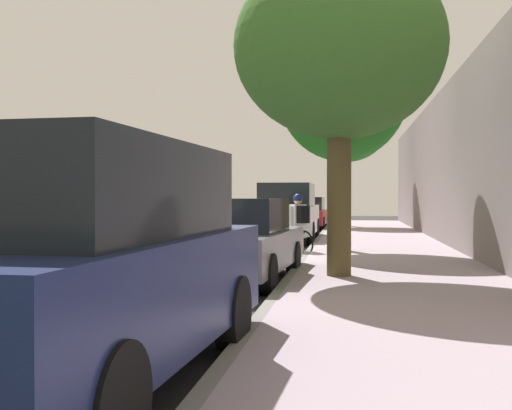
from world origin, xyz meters
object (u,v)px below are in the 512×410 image
Objects in this scene: parked_sedan_grey_mid at (238,241)px; street_tree_mid_block at (339,48)px; parked_sedan_red_farthest at (306,214)px; parked_suv_dark_blue_second at (85,262)px; bicycle_at_curb at (292,241)px; cyclist_with_backpack at (299,219)px; parked_suv_white_far at (288,212)px; street_tree_far_end at (343,92)px; street_tree_corner at (346,132)px.

street_tree_mid_block is (1.81, 0.02, 3.42)m from parked_sedan_grey_mid.
parked_suv_dark_blue_second is at bearing -90.28° from parked_sedan_red_farthest.
bicycle_at_curb is (0.47, -12.56, -0.39)m from parked_sedan_red_farthest.
bicycle_at_curb is 0.81m from cyclist_with_backpack.
parked_sedan_red_farthest is (0.11, 7.81, -0.27)m from parked_suv_white_far.
street_tree_mid_block is 5.30m from street_tree_far_end.
street_tree_mid_block is (1.80, -17.95, 3.42)m from parked_sedan_red_farthest.
street_tree_mid_block reaches higher than bicycle_at_curb.
street_tree_far_end reaches higher than parked_suv_dark_blue_second.
cyclist_with_backpack is at bearing -94.56° from street_tree_corner.
cyclist_with_backpack is at bearing -81.34° from parked_suv_white_far.
street_tree_corner is (1.33, 13.46, 4.20)m from bicycle_at_curb.
parked_suv_dark_blue_second reaches higher than parked_sedan_grey_mid.
street_tree_far_end reaches higher than bicycle_at_curb.
street_tree_corner is (1.91, 8.70, 3.54)m from parked_suv_white_far.
parked_suv_dark_blue_second and parked_suv_white_far have the same top height.
parked_sedan_grey_mid is 5.00m from cyclist_with_backpack.
street_tree_far_end is at bearing 18.87° from cyclist_with_backpack.
parked_sedan_grey_mid is at bearing -179.21° from street_tree_mid_block.
parked_suv_dark_blue_second is 6.48m from parked_sedan_grey_mid.
street_tree_mid_block reaches higher than parked_sedan_red_farthest.
parked_sedan_grey_mid is 6.63m from street_tree_far_end.
parked_suv_white_far is at bearing 100.65° from street_tree_mid_block.
parked_suv_dark_blue_second is at bearing -99.24° from street_tree_far_end.
bicycle_at_curb is at bearing 103.87° from street_tree_mid_block.
street_tree_corner is at bearing 85.44° from cyclist_with_backpack.
bicycle_at_curb is (0.48, 5.41, -0.39)m from parked_sedan_grey_mid.
street_tree_far_end reaches higher than street_tree_mid_block.
parked_suv_white_far is at bearing 111.49° from street_tree_far_end.
parked_suv_white_far is 10.78m from street_tree_mid_block.
parked_sedan_red_farthest is (0.12, 24.45, -0.27)m from parked_suv_dark_blue_second.
parked_sedan_red_farthest reaches higher than bicycle_at_curb.
street_tree_far_end is at bearing -81.90° from parked_sedan_red_farthest.
parked_sedan_red_farthest is 18.36m from street_tree_mid_block.
bicycle_at_curb is 0.21× the size of street_tree_far_end.
parked_sedan_grey_mid is at bearing -90.05° from parked_sedan_red_farthest.
cyclist_with_backpack is at bearing 85.95° from parked_suv_dark_blue_second.
parked_suv_dark_blue_second is 0.82× the size of street_tree_corner.
parked_sedan_grey_mid is at bearing -95.12° from bicycle_at_curb.
parked_suv_dark_blue_second is 25.65m from street_tree_corner.
street_tree_corner is at bearing 90.00° from street_tree_mid_block.
street_tree_corner reaches higher than parked_suv_white_far.
parked_suv_dark_blue_second is at bearing -90.05° from parked_suv_white_far.
street_tree_corner is at bearing 85.67° from parked_suv_dark_blue_second.
street_tree_mid_block is 0.96× the size of street_tree_far_end.
parked_suv_white_far is 9.59m from street_tree_corner.
cyclist_with_backpack reaches higher than parked_sedan_red_farthest.
street_tree_far_end reaches higher than cyclist_with_backpack.
street_tree_far_end is (1.92, 11.79, 3.24)m from parked_suv_dark_blue_second.
street_tree_corner reaches higher than cyclist_with_backpack.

